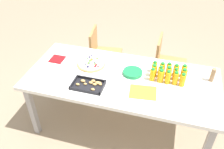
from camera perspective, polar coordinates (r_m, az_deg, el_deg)
ground_plane at (r=3.01m, az=2.02°, el=-11.90°), size 12.00×12.00×0.00m
party_table at (r=2.53m, az=2.35°, el=-1.83°), size 2.01×0.91×0.75m
chair_near_left at (r=3.24m, az=12.88°, el=3.10°), size 0.40×0.40×0.83m
chair_near_right at (r=3.36m, az=-2.43°, el=5.44°), size 0.45×0.45×0.83m
juice_bottle_0 at (r=2.57m, az=16.88°, el=0.78°), size 0.06×0.06×0.15m
juice_bottle_1 at (r=2.56m, az=15.10°, el=0.96°), size 0.06×0.06×0.14m
juice_bottle_2 at (r=2.56m, az=13.46°, el=1.30°), size 0.05×0.05×0.14m
juice_bottle_3 at (r=2.57m, az=11.97°, el=1.46°), size 0.06×0.06×0.13m
juice_bottle_4 at (r=2.57m, az=10.18°, el=1.75°), size 0.05×0.05×0.13m
juice_bottle_5 at (r=2.51m, az=16.85°, el=-0.23°), size 0.06×0.06×0.15m
juice_bottle_6 at (r=2.51m, az=15.00°, el=0.02°), size 0.05×0.05×0.14m
juice_bottle_7 at (r=2.50m, az=13.43°, el=0.32°), size 0.06×0.06×0.15m
juice_bottle_8 at (r=2.50m, az=11.58°, el=0.55°), size 0.05×0.05×0.14m
juice_bottle_9 at (r=2.50m, az=10.07°, el=0.89°), size 0.06×0.06×0.14m
juice_bottle_10 at (r=2.45m, az=16.61°, el=-1.27°), size 0.05×0.05×0.15m
juice_bottle_11 at (r=2.44m, az=15.03°, el=-0.88°), size 0.05×0.05×0.15m
juice_bottle_12 at (r=2.44m, az=13.32°, el=-0.69°), size 0.05×0.05×0.15m
juice_bottle_13 at (r=2.44m, az=11.66°, el=-0.33°), size 0.06×0.06×0.15m
juice_bottle_14 at (r=2.45m, az=9.71°, el=-0.04°), size 0.05×0.05×0.14m
fruit_pizza at (r=2.68m, az=-4.97°, el=2.66°), size 0.31×0.31×0.05m
snack_tray at (r=2.38m, az=-5.55°, el=-2.49°), size 0.32×0.21×0.04m
plate_stack at (r=2.53m, az=4.98°, el=0.48°), size 0.21×0.21×0.03m
napkin_stack at (r=2.82m, az=-13.04°, el=3.62°), size 0.15×0.15×0.01m
cardboard_tube at (r=2.60m, az=23.05°, el=-0.10°), size 0.04×0.04×0.15m
paper_folder at (r=2.32m, az=7.46°, el=-4.24°), size 0.28×0.23×0.01m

